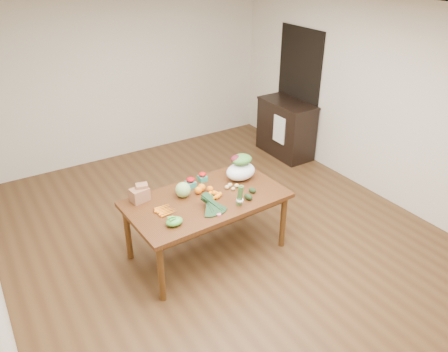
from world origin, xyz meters
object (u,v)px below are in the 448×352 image
cabbage (183,190)px  cabinet (286,128)px  paper_bag (140,194)px  salad_bag (241,168)px  kale_bunch (214,205)px  mandarin_cluster (214,194)px  dining_table (207,225)px  asparagus_bundle (240,195)px

cabbage → cabinet: bearing=28.7°
cabinet → paper_bag: (-3.17, -1.32, 0.37)m
salad_bag → kale_bunch: bearing=-145.5°
mandarin_cluster → salad_bag: salad_bag is taller
cabbage → kale_bunch: size_ratio=0.43×
kale_bunch → cabbage: bearing=104.6°
dining_table → mandarin_cluster: size_ratio=9.89×
cabinet → mandarin_cluster: size_ratio=5.67×
dining_table → salad_bag: (0.57, 0.16, 0.52)m
dining_table → salad_bag: size_ratio=4.80×
cabinet → asparagus_bundle: size_ratio=4.08×
cabbage → asparagus_bundle: asparagus_bundle is taller
asparagus_bundle → salad_bag: bearing=52.8°
dining_table → cabinet: (2.52, 1.66, 0.10)m
asparagus_bundle → mandarin_cluster: bearing=113.9°
dining_table → asparagus_bundle: 0.64m
cabinet → mandarin_cluster: 2.98m
mandarin_cluster → asparagus_bundle: size_ratio=0.72×
dining_table → cabbage: size_ratio=10.24×
kale_bunch → cabinet: bearing=34.4°
paper_bag → kale_bunch: size_ratio=0.65×
dining_table → asparagus_bundle: size_ratio=7.12×
dining_table → cabbage: bearing=139.5°
dining_table → cabinet: bearing=30.9°
dining_table → cabinet: 3.02m
cabinet → kale_bunch: (-2.59, -1.94, 0.36)m
cabinet → paper_bag: bearing=-157.4°
cabinet → kale_bunch: cabinet is taller
kale_bunch → dining_table: bearing=73.4°
dining_table → kale_bunch: kale_bunch is taller
paper_bag → cabbage: paper_bag is taller
mandarin_cluster → cabbage: bearing=146.2°
mandarin_cluster → kale_bunch: bearing=-122.2°
dining_table → asparagus_bundle: bearing=-57.2°
cabinet → asparagus_bundle: asparagus_bundle is taller
cabinet → cabbage: cabinet is taller
kale_bunch → asparagus_bundle: 0.31m
cabbage → salad_bag: 0.78m
salad_bag → cabinet: bearing=37.5°
mandarin_cluster → asparagus_bundle: 0.34m
mandarin_cluster → asparagus_bundle: (0.15, -0.30, 0.08)m
cabinet → asparagus_bundle: bearing=-139.1°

